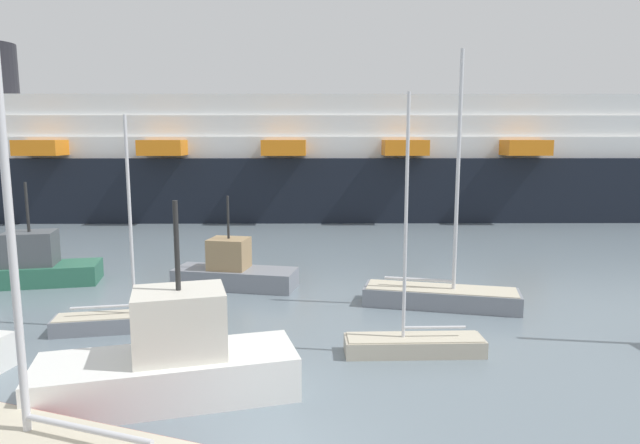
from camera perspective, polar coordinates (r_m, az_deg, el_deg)
The scene contains 8 objects.
sailboat_0 at distance 13.97m, azimuth -26.36°, elevation -19.37°, with size 7.36×3.51×13.56m.
sailboat_1 at distance 21.81m, azimuth -19.62°, elevation -9.43°, with size 5.10×2.35×7.83m.
sailboat_3 at distance 18.68m, azimuth 9.70°, elevation -12.11°, with size 4.64×1.57×8.42m.
sailboat_4 at distance 23.82m, azimuth 12.43°, elevation -7.30°, with size 6.58×2.72×10.48m.
fishing_boat_0 at distance 15.84m, azimuth -15.09°, elevation -13.80°, with size 7.24×4.42×5.41m.
fishing_boat_1 at distance 30.13m, azimuth -28.13°, elevation -4.11°, with size 7.14×3.93×4.96m.
fishing_boat_2 at distance 26.43m, azimuth -8.94°, elevation -5.06°, with size 5.95×2.68×4.35m.
cruise_ship at distance 53.26m, azimuth -14.08°, elevation 6.18°, with size 98.24×21.03×15.50m.
Camera 1 is at (1.57, -11.13, 7.02)m, focal length 30.88 mm.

